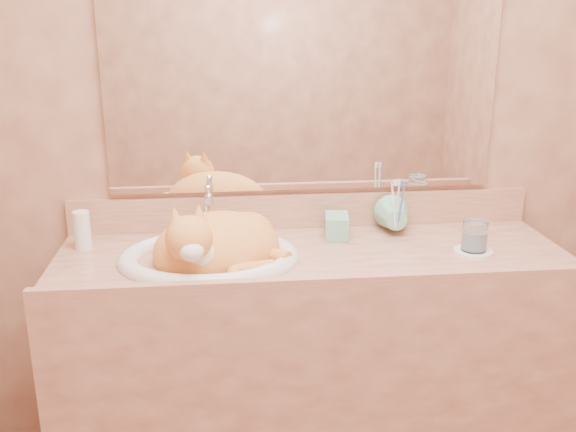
{
  "coord_description": "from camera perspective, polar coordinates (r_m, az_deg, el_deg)",
  "views": [
    {
      "loc": [
        -0.28,
        -1.13,
        1.56
      ],
      "look_at": [
        -0.08,
        0.7,
        0.98
      ],
      "focal_mm": 40.0,
      "sensor_mm": 36.0,
      "label": 1
    }
  ],
  "objects": [
    {
      "name": "cat",
      "position": [
        1.94,
        -6.54,
        -2.32
      ],
      "size": [
        0.47,
        0.42,
        0.22
      ],
      "primitive_type": null,
      "rotation": [
        0.0,
        0.0,
        0.3
      ],
      "color": "orange",
      "rests_on": "sink_basin"
    },
    {
      "name": "vanity_counter",
      "position": [
        2.2,
        2.13,
        -13.78
      ],
      "size": [
        1.6,
        0.55,
        0.85
      ],
      "primitive_type": null,
      "color": "#925641",
      "rests_on": "floor"
    },
    {
      "name": "wall_back",
      "position": [
        2.17,
        1.34,
        9.15
      ],
      "size": [
        2.4,
        0.02,
        2.5
      ],
      "primitive_type": "cube",
      "color": "brown",
      "rests_on": "ground"
    },
    {
      "name": "water_glass",
      "position": [
        2.08,
        16.25,
        -1.73
      ],
      "size": [
        0.08,
        0.08,
        0.09
      ],
      "primitive_type": "cylinder",
      "color": "silver",
      "rests_on": "saucer"
    },
    {
      "name": "saucer",
      "position": [
        2.09,
        16.14,
        -3.05
      ],
      "size": [
        0.12,
        0.12,
        0.01
      ],
      "primitive_type": "cylinder",
      "color": "white",
      "rests_on": "vanity_counter"
    },
    {
      "name": "toothbrushes",
      "position": [
        2.14,
        9.73,
        1.12
      ],
      "size": [
        0.03,
        0.03,
        0.2
      ],
      "primitive_type": null,
      "color": "white",
      "rests_on": "toothbrush_cup"
    },
    {
      "name": "soap_dispenser",
      "position": [
        2.08,
        4.44,
        -0.14
      ],
      "size": [
        0.09,
        0.09,
        0.17
      ],
      "primitive_type": "imported",
      "rotation": [
        0.0,
        0.0,
        -0.15
      ],
      "color": "#75BB9B",
      "rests_on": "vanity_counter"
    },
    {
      "name": "faucet",
      "position": [
        2.14,
        -7.02,
        0.15
      ],
      "size": [
        0.07,
        0.12,
        0.16
      ],
      "primitive_type": null,
      "rotation": [
        0.0,
        0.0,
        0.28
      ],
      "color": "silver",
      "rests_on": "vanity_counter"
    },
    {
      "name": "sink_basin",
      "position": [
        1.94,
        -7.08,
        -1.6
      ],
      "size": [
        0.57,
        0.49,
        0.17
      ],
      "primitive_type": null,
      "rotation": [
        0.0,
        0.0,
        -0.09
      ],
      "color": "white",
      "rests_on": "vanity_counter"
    },
    {
      "name": "toothbrush_cup",
      "position": [
        2.16,
        9.65,
        -0.54
      ],
      "size": [
        0.13,
        0.13,
        0.11
      ],
      "primitive_type": "imported",
      "rotation": [
        0.0,
        0.0,
        -0.07
      ],
      "color": "#75BB9B",
      "rests_on": "vanity_counter"
    },
    {
      "name": "lotion_bottle",
      "position": [
        2.13,
        -17.83,
        -1.23
      ],
      "size": [
        0.05,
        0.05,
        0.12
      ],
      "primitive_type": "cylinder",
      "color": "white",
      "rests_on": "vanity_counter"
    },
    {
      "name": "mirror",
      "position": [
        2.15,
        1.41,
        12.8
      ],
      "size": [
        1.3,
        0.02,
        0.8
      ],
      "primitive_type": "cube",
      "color": "white",
      "rests_on": "wall_back"
    }
  ]
}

